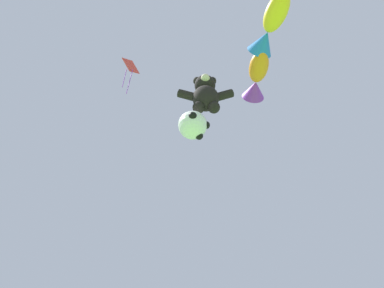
% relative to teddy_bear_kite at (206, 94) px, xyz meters
% --- Properties ---
extents(teddy_bear_kite, '(2.15, 0.95, 2.18)m').
position_rel_teddy_bear_kite_xyz_m(teddy_bear_kite, '(0.00, 0.00, 0.00)').
color(teddy_bear_kite, black).
extents(soccer_ball_kite, '(1.08, 1.07, 0.99)m').
position_rel_teddy_bear_kite_xyz_m(soccer_ball_kite, '(-0.48, 0.07, -1.77)').
color(soccer_ball_kite, white).
extents(fish_kite_tangerine, '(0.98, 2.14, 0.96)m').
position_rel_teddy_bear_kite_xyz_m(fish_kite_tangerine, '(2.17, 0.17, 1.40)').
color(fish_kite_tangerine, orange).
extents(fish_kite_goldfin, '(1.46, 2.49, 1.00)m').
position_rel_teddy_bear_kite_xyz_m(fish_kite_goldfin, '(2.42, -1.83, 1.71)').
color(fish_kite_goldfin, yellow).
extents(diamond_kite, '(0.77, 0.88, 2.93)m').
position_rel_teddy_bear_kite_xyz_m(diamond_kite, '(-3.49, 0.84, 3.49)').
color(diamond_kite, red).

